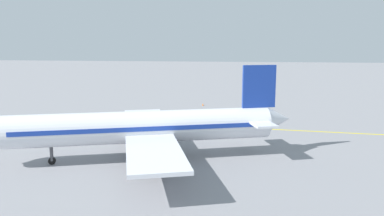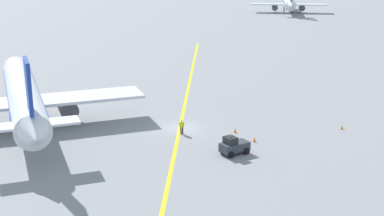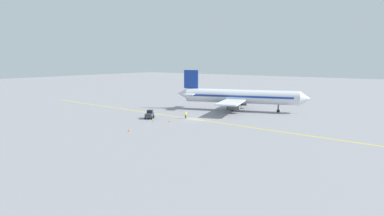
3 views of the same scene
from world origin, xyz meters
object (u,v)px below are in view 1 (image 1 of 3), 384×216
(baggage_tug_dark, at_px, (237,115))
(traffic_cone_mid_apron, at_px, (217,115))
(traffic_cone_by_wingtip, at_px, (199,116))
(ground_crew_worker, at_px, (196,120))
(airplane_at_gate, at_px, (144,128))
(traffic_cone_near_nose, at_px, (203,104))

(baggage_tug_dark, relative_size, traffic_cone_mid_apron, 6.09)
(traffic_cone_mid_apron, distance_m, traffic_cone_by_wingtip, 3.58)
(ground_crew_worker, bearing_deg, airplane_at_gate, 168.59)
(airplane_at_gate, xyz_separation_m, traffic_cone_mid_apron, (26.47, -6.68, -3.43))
(baggage_tug_dark, height_order, traffic_cone_by_wingtip, baggage_tug_dark)
(traffic_cone_near_nose, height_order, traffic_cone_by_wingtip, same)
(baggage_tug_dark, bearing_deg, traffic_cone_mid_apron, 52.95)
(traffic_cone_near_nose, relative_size, traffic_cone_mid_apron, 1.00)
(airplane_at_gate, xyz_separation_m, ground_crew_worker, (18.57, -3.75, -2.80))
(ground_crew_worker, relative_size, traffic_cone_by_wingtip, 3.05)
(baggage_tug_dark, relative_size, traffic_cone_near_nose, 6.09)
(traffic_cone_near_nose, xyz_separation_m, traffic_cone_by_wingtip, (-12.67, -0.66, 0.00))
(airplane_at_gate, distance_m, traffic_cone_near_nose, 37.66)
(airplane_at_gate, xyz_separation_m, traffic_cone_by_wingtip, (24.72, -3.56, -3.43))
(airplane_at_gate, distance_m, traffic_cone_mid_apron, 27.52)
(traffic_cone_near_nose, relative_size, traffic_cone_by_wingtip, 1.00)
(baggage_tug_dark, xyz_separation_m, ground_crew_worker, (-5.19, 6.53, 0.01))
(ground_crew_worker, bearing_deg, traffic_cone_by_wingtip, 1.76)
(traffic_cone_near_nose, xyz_separation_m, traffic_cone_mid_apron, (-10.92, -3.79, 0.00))
(ground_crew_worker, distance_m, traffic_cone_mid_apron, 8.45)
(traffic_cone_by_wingtip, bearing_deg, traffic_cone_mid_apron, -60.68)
(traffic_cone_near_nose, bearing_deg, baggage_tug_dark, -151.56)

